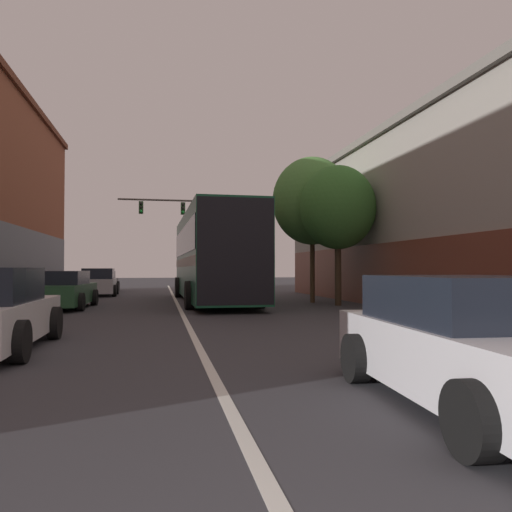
{
  "coord_description": "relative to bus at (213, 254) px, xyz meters",
  "views": [
    {
      "loc": [
        -0.7,
        -0.87,
        1.42
      ],
      "look_at": [
        2.97,
        18.13,
        1.92
      ],
      "focal_mm": 35.0,
      "sensor_mm": 36.0,
      "label": 1
    }
  ],
  "objects": [
    {
      "name": "building_right_storefront",
      "position": [
        10.85,
        -4.1,
        1.44
      ],
      "size": [
        10.22,
        25.31,
        6.79
      ],
      "color": "#9E998E",
      "rests_on": "ground_plane"
    },
    {
      "name": "bus",
      "position": [
        0.0,
        0.0,
        0.0
      ],
      "size": [
        2.96,
        12.28,
        3.72
      ],
      "rotation": [
        0.0,
        0.0,
        1.59
      ],
      "color": "#145133",
      "rests_on": "ground_plane"
    },
    {
      "name": "street_tree_far",
      "position": [
        4.12,
        -1.07,
        2.22
      ],
      "size": [
        3.39,
        3.05,
        6.17
      ],
      "color": "#4C3823",
      "rests_on": "ground_plane"
    },
    {
      "name": "street_tree_near",
      "position": [
        4.58,
        -2.94,
        1.73
      ],
      "size": [
        2.98,
        2.68,
        5.46
      ],
      "color": "#3D2D1E",
      "rests_on": "ground_plane"
    },
    {
      "name": "parked_car_left_near",
      "position": [
        -5.61,
        -2.48,
        -1.43
      ],
      "size": [
        2.02,
        4.44,
        1.35
      ],
      "rotation": [
        0.0,
        0.0,
        1.53
      ],
      "color": "#285633",
      "rests_on": "ground_plane"
    },
    {
      "name": "parked_car_left_mid",
      "position": [
        -5.41,
        6.25,
        -1.4
      ],
      "size": [
        2.04,
        4.03,
        1.45
      ],
      "rotation": [
        0.0,
        0.0,
        1.61
      ],
      "color": "silver",
      "rests_on": "ground_plane"
    },
    {
      "name": "hatchback_foreground",
      "position": [
        1.01,
        -16.71,
        -1.44
      ],
      "size": [
        2.19,
        4.26,
        1.34
      ],
      "rotation": [
        0.0,
        0.0,
        1.51
      ],
      "color": "silver",
      "rests_on": "ground_plane"
    },
    {
      "name": "lane_center_line",
      "position": [
        -1.52,
        -2.43,
        -2.08
      ],
      "size": [
        0.14,
        48.07,
        0.01
      ],
      "color": "silver",
      "rests_on": "ground_plane"
    },
    {
      "name": "parked_car_left_far",
      "position": [
        -5.82,
        11.26,
        -1.46
      ],
      "size": [
        1.98,
        3.96,
        1.29
      ],
      "rotation": [
        0.0,
        0.0,
        1.55
      ],
      "color": "black",
      "rests_on": "ground_plane"
    },
    {
      "name": "traffic_signal_gantry",
      "position": [
        1.46,
        11.59,
        2.61
      ],
      "size": [
        9.85,
        0.36,
        6.2
      ],
      "color": "#514C47",
      "rests_on": "ground_plane"
    }
  ]
}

